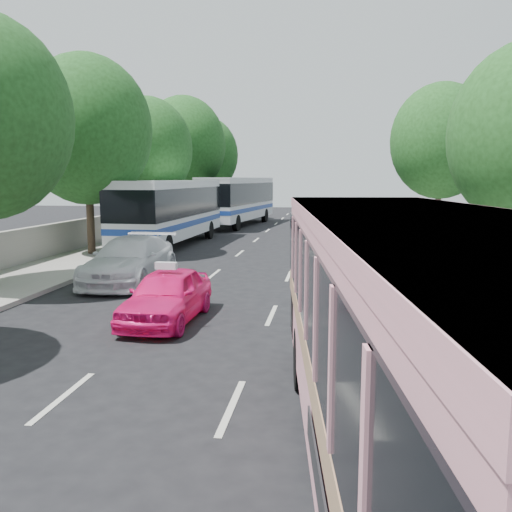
% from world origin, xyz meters
% --- Properties ---
extents(ground, '(120.00, 120.00, 0.00)m').
position_xyz_m(ground, '(0.00, 0.00, 0.00)').
color(ground, black).
rests_on(ground, ground).
extents(sidewalk_left, '(4.00, 90.00, 0.15)m').
position_xyz_m(sidewalk_left, '(-8.50, 20.00, 0.07)').
color(sidewalk_left, '#9E998E').
rests_on(sidewalk_left, ground).
extents(sidewalk_right, '(4.00, 90.00, 0.12)m').
position_xyz_m(sidewalk_right, '(8.50, 20.00, 0.06)').
color(sidewalk_right, '#9E998E').
rests_on(sidewalk_right, ground).
extents(low_wall, '(0.30, 90.00, 1.50)m').
position_xyz_m(low_wall, '(-10.30, 20.00, 0.90)').
color(low_wall, '#9E998E').
rests_on(low_wall, sidewalk_left).
extents(tree_left_c, '(6.00, 6.00, 9.35)m').
position_xyz_m(tree_left_c, '(-8.62, 13.94, 6.12)').
color(tree_left_c, '#38281E').
rests_on(tree_left_c, ground).
extents(tree_left_d, '(5.52, 5.52, 8.60)m').
position_xyz_m(tree_left_d, '(-8.52, 21.94, 5.63)').
color(tree_left_d, '#38281E').
rests_on(tree_left_d, ground).
extents(tree_left_e, '(6.30, 6.30, 9.82)m').
position_xyz_m(tree_left_e, '(-8.42, 29.94, 6.43)').
color(tree_left_e, '#38281E').
rests_on(tree_left_e, ground).
extents(tree_left_f, '(5.88, 5.88, 9.16)m').
position_xyz_m(tree_left_f, '(-8.62, 37.94, 6.00)').
color(tree_left_f, '#38281E').
rests_on(tree_left_f, ground).
extents(tree_right_far, '(6.00, 6.00, 9.35)m').
position_xyz_m(tree_right_far, '(9.08, 23.94, 6.12)').
color(tree_right_far, '#38281E').
rests_on(tree_right_far, ground).
extents(pink_bus, '(3.74, 10.55, 3.29)m').
position_xyz_m(pink_bus, '(3.58, -4.00, 2.05)').
color(pink_bus, pink).
rests_on(pink_bus, ground).
extents(pink_taxi, '(1.73, 4.08, 1.38)m').
position_xyz_m(pink_taxi, '(-1.61, 3.00, 0.69)').
color(pink_taxi, '#FF1679').
rests_on(pink_taxi, ground).
extents(white_pickup, '(2.32, 5.56, 1.60)m').
position_xyz_m(white_pickup, '(-4.50, 8.00, 0.80)').
color(white_pickup, white).
rests_on(white_pickup, ground).
extents(tour_coach_front, '(2.99, 12.03, 3.58)m').
position_xyz_m(tour_coach_front, '(-6.12, 18.58, 2.15)').
color(tour_coach_front, silver).
rests_on(tour_coach_front, ground).
extents(tour_coach_rear, '(4.22, 12.78, 3.75)m').
position_xyz_m(tour_coach_rear, '(-4.70, 31.92, 2.26)').
color(tour_coach_rear, silver).
rests_on(tour_coach_rear, ground).
extents(taxi_roof_sign, '(0.55, 0.20, 0.18)m').
position_xyz_m(taxi_roof_sign, '(-1.61, 3.00, 1.47)').
color(taxi_roof_sign, silver).
rests_on(taxi_roof_sign, pink_taxi).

